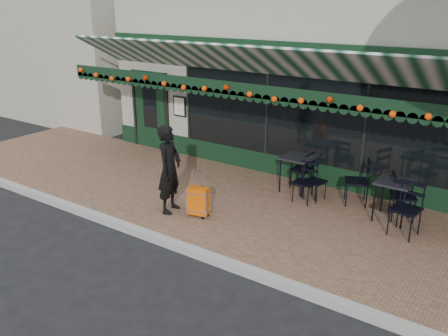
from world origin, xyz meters
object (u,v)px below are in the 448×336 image
Objects in this scene: woman at (169,169)px; chair_b_right at (315,182)px; suitcase at (198,201)px; chair_b_front at (305,183)px; cafe_table_b at (298,160)px; chair_a_left at (357,182)px; cafe_table_a at (394,185)px; chair_b_left at (301,170)px; chair_a_right at (403,196)px; chair_a_front at (406,210)px.

chair_b_right is (2.17, 2.19, -0.49)m from woman.
chair_b_front is at bearing 38.27° from suitcase.
suitcase reaches higher than cafe_table_b.
cafe_table_b is 0.82× the size of chair_a_left.
cafe_table_a is 2.30m from chair_b_left.
woman is at bearing -123.97° from cafe_table_b.
chair_a_left is 1.03× the size of chair_a_right.
chair_b_right is (-2.02, 0.59, -0.09)m from chair_a_front.
chair_b_right is (-1.80, -0.07, -0.07)m from chair_a_right.
woman is 2.20× the size of cafe_table_b.
chair_a_left is 1.38m from chair_b_left.
chair_a_right is 2.40m from chair_b_left.
cafe_table_a is 0.99× the size of chair_b_right.
suitcase is 0.98× the size of chair_a_right.
chair_a_front reaches higher than cafe_table_a.
woman is 2.87m from chair_b_front.
chair_a_front is (1.22, -0.88, 0.00)m from chair_a_left.
cafe_table_a is 0.94× the size of chair_b_front.
cafe_table_b is 0.67m from chair_b_right.
chair_b_front is at bearing -60.05° from woman.
woman is 2.19× the size of chair_b_right.
chair_a_front is at bearing -8.12° from chair_b_front.
chair_b_right is at bearing 62.61° from chair_b_front.
suitcase is at bearing -113.65° from cafe_table_b.
chair_a_right is 1.96m from chair_b_front.
cafe_table_a is at bearing 133.63° from chair_a_front.
cafe_table_b is 1.37m from chair_a_left.
cafe_table_a is 0.81× the size of chair_a_front.
chair_b_left is at bearing -44.93° from woman.
woman reaches higher than cafe_table_a.
chair_a_right reaches higher than cafe_table_a.
cafe_table_b is at bearing -111.69° from chair_a_left.
woman reaches higher than chair_a_right.
suitcase is at bearing 152.66° from chair_b_right.
cafe_table_a is 0.68m from chair_a_front.
suitcase is 2.74m from chair_b_left.
chair_a_front is 1.17× the size of chair_b_left.
chair_a_left reaches higher than chair_b_front.
chair_a_left is 1.02m from chair_a_right.
chair_a_right reaches higher than chair_b_left.
chair_a_front is (4.19, 1.60, -0.40)m from woman.
woman reaches higher than chair_a_left.
chair_b_left is 0.99× the size of chair_b_front.
chair_a_left is at bearing 30.98° from suitcase.
woman is 2.21× the size of cafe_table_a.
cafe_table_a is 0.95m from chair_a_left.
cafe_table_a is at bearing -83.20° from chair_b_right.
woman is 2.10× the size of chair_b_left.
suitcase is at bearing -148.05° from cafe_table_a.
chair_b_left is at bearing -122.30° from chair_a_left.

